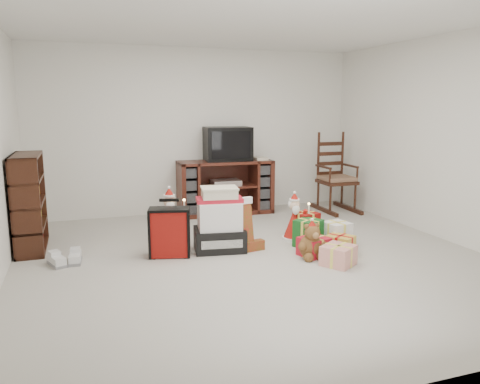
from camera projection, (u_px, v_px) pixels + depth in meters
name	position (u px, v px, depth m)	size (l,w,h in m)	color
room	(256.00, 144.00, 4.86)	(5.01, 5.01, 2.51)	#BCB6AC
tv_stand	(225.00, 187.00, 7.18)	(1.45, 0.56, 0.82)	#4A1A15
bookshelf	(29.00, 204.00, 5.36)	(0.30, 0.90, 1.11)	#32180D
rocking_chair	(335.00, 183.00, 7.40)	(0.52, 0.85, 1.28)	#32180D
gift_pile	(220.00, 224.00, 5.34)	(0.63, 0.50, 0.72)	black
red_suitcase	(170.00, 232.00, 5.13)	(0.46, 0.31, 0.64)	maroon
stocking	(243.00, 224.00, 5.32)	(0.29, 0.13, 0.63)	#0B6612
teddy_bear	(311.00, 243.00, 5.09)	(0.26, 0.23, 0.38)	brown
santa_figurine	(294.00, 222.00, 5.78)	(0.29, 0.28, 0.60)	#A21811
mrs_claus_figurine	(170.00, 220.00, 5.76)	(0.32, 0.31, 0.66)	#A21811
sneaker_pair	(66.00, 259.00, 4.92)	(0.36, 0.31, 0.10)	silver
gift_cluster	(323.00, 239.00, 5.36)	(0.81, 1.13, 0.28)	#B61424
crt_television	(228.00, 144.00, 7.10)	(0.73, 0.55, 0.51)	black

